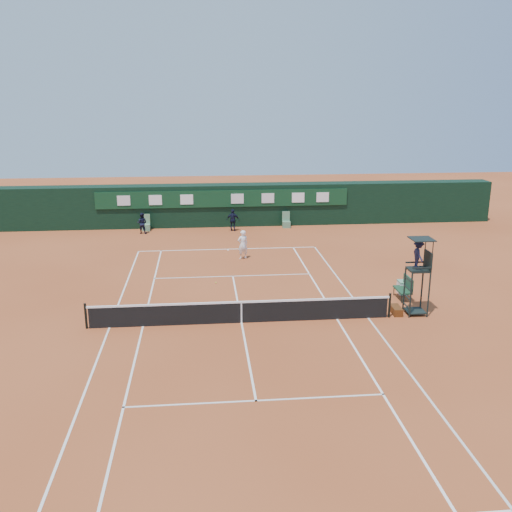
{
  "coord_description": "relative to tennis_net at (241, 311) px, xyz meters",
  "views": [
    {
      "loc": [
        -1.54,
        -22.34,
        9.33
      ],
      "look_at": [
        1.2,
        6.0,
        1.2
      ],
      "focal_mm": 40.0,
      "sensor_mm": 36.0,
      "label": 1
    }
  ],
  "objects": [
    {
      "name": "player_bench",
      "position": [
        7.86,
        2.16,
        0.09
      ],
      "size": [
        0.56,
        1.2,
        1.1
      ],
      "color": "#183D25",
      "rests_on": "ground"
    },
    {
      "name": "tennis_bag",
      "position": [
        6.85,
        0.38,
        -0.35
      ],
      "size": [
        0.43,
        0.89,
        0.33
      ],
      "primitive_type": "cube",
      "rotation": [
        0.0,
        0.0,
        -0.06
      ],
      "color": "black",
      "rests_on": "ground"
    },
    {
      "name": "tennis_net",
      "position": [
        0.0,
        0.0,
        0.0
      ],
      "size": [
        12.9,
        0.1,
        1.1
      ],
      "color": "black",
      "rests_on": "ground"
    },
    {
      "name": "ball_kid_left",
      "position": [
        -5.68,
        16.64,
        0.21
      ],
      "size": [
        0.81,
        0.7,
        1.44
      ],
      "primitive_type": "imported",
      "rotation": [
        0.0,
        0.0,
        2.89
      ],
      "color": "black",
      "rests_on": "ground"
    },
    {
      "name": "court_lines",
      "position": [
        0.0,
        0.0,
        -0.5
      ],
      "size": [
        11.05,
        23.85,
        0.01
      ],
      "color": "white",
      "rests_on": "ground"
    },
    {
      "name": "linesman_chair_left",
      "position": [
        -5.5,
        17.48,
        -0.19
      ],
      "size": [
        0.55,
        0.5,
        1.15
      ],
      "color": "#5E9068",
      "rests_on": "ground"
    },
    {
      "name": "umpire_chair",
      "position": [
        7.65,
        0.27,
        1.95
      ],
      "size": [
        0.96,
        0.95,
        3.42
      ],
      "color": "black",
      "rests_on": "ground"
    },
    {
      "name": "cooler",
      "position": [
        8.09,
        2.91,
        -0.18
      ],
      "size": [
        0.57,
        0.57,
        0.65
      ],
      "color": "silver",
      "rests_on": "ground"
    },
    {
      "name": "player",
      "position": [
        0.77,
        9.71,
        0.35
      ],
      "size": [
        0.72,
        0.59,
        1.71
      ],
      "primitive_type": "imported",
      "rotation": [
        0.0,
        0.0,
        3.48
      ],
      "color": "white",
      "rests_on": "ground"
    },
    {
      "name": "tennis_ball",
      "position": [
        -0.93,
        5.32,
        -0.48
      ],
      "size": [
        0.07,
        0.07,
        0.07
      ],
      "primitive_type": "sphere",
      "color": "#C1DF33",
      "rests_on": "ground"
    },
    {
      "name": "ground",
      "position": [
        0.0,
        0.0,
        -0.51
      ],
      "size": [
        90.0,
        90.0,
        0.0
      ],
      "primitive_type": "plane",
      "color": "#AD5129",
      "rests_on": "ground"
    },
    {
      "name": "linesman_chair_right",
      "position": [
        4.5,
        17.48,
        -0.19
      ],
      "size": [
        0.55,
        0.5,
        1.15
      ],
      "color": "#55825F",
      "rests_on": "ground"
    },
    {
      "name": "back_wall",
      "position": [
        0.0,
        18.74,
        1.0
      ],
      "size": [
        40.0,
        1.65,
        3.0
      ],
      "color": "black",
      "rests_on": "ground"
    },
    {
      "name": "ball_kid_right",
      "position": [
        0.61,
        16.78,
        0.27
      ],
      "size": [
        0.98,
        0.6,
        1.56
      ],
      "primitive_type": "imported",
      "rotation": [
        0.0,
        0.0,
        2.89
      ],
      "color": "black",
      "rests_on": "ground"
    }
  ]
}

